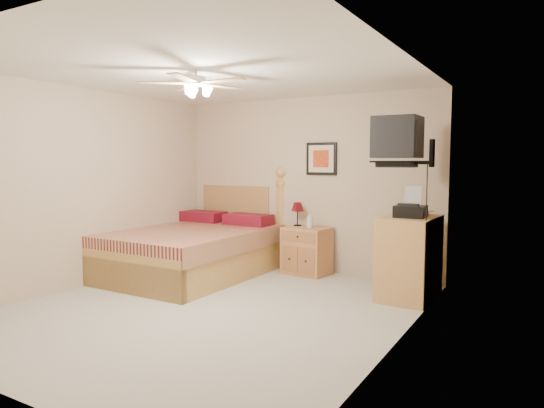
{
  "coord_description": "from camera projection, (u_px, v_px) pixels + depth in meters",
  "views": [
    {
      "loc": [
        3.14,
        -4.06,
        1.58
      ],
      "look_at": [
        0.24,
        0.9,
        1.08
      ],
      "focal_mm": 32.0,
      "sensor_mm": 36.0,
      "label": 1
    }
  ],
  "objects": [
    {
      "name": "framed_picture",
      "position": [
        321.0,
        159.0,
        6.85
      ],
      "size": [
        0.46,
        0.04,
        0.46
      ],
      "primitive_type": "cube",
      "color": "black",
      "rests_on": "wall_back"
    },
    {
      "name": "wall_left",
      "position": [
        83.0,
        188.0,
        6.1
      ],
      "size": [
        0.04,
        4.5,
        2.5
      ],
      "primitive_type": "cube",
      "color": "#BEA78C",
      "rests_on": "ground"
    },
    {
      "name": "wall_tv",
      "position": [
        411.0,
        141.0,
        5.32
      ],
      "size": [
        0.56,
        0.46,
        0.58
      ],
      "primitive_type": null,
      "color": "black",
      "rests_on": "wall_right"
    },
    {
      "name": "wall_right",
      "position": [
        398.0,
        201.0,
        4.09
      ],
      "size": [
        0.04,
        4.5,
        2.5
      ],
      "primitive_type": "cube",
      "color": "#BEA78C",
      "rests_on": "ground"
    },
    {
      "name": "table_lamp",
      "position": [
        297.0,
        214.0,
        6.95
      ],
      "size": [
        0.22,
        0.22,
        0.34
      ],
      "primitive_type": null,
      "rotation": [
        0.0,
        0.0,
        0.24
      ],
      "color": "#620C13",
      "rests_on": "nightstand"
    },
    {
      "name": "floor",
      "position": [
        211.0,
        309.0,
        5.21
      ],
      "size": [
        4.5,
        4.5,
        0.0
      ],
      "primitive_type": "plane",
      "color": "#AAA59A",
      "rests_on": "ground"
    },
    {
      "name": "magazine_lower",
      "position": [
        412.0,
        213.0,
        5.82
      ],
      "size": [
        0.26,
        0.3,
        0.02
      ],
      "primitive_type": "imported",
      "rotation": [
        0.0,
        0.0,
        0.37
      ],
      "color": "beige",
      "rests_on": "dresser"
    },
    {
      "name": "ceiling",
      "position": [
        208.0,
        72.0,
        4.99
      ],
      "size": [
        4.0,
        4.5,
        0.04
      ],
      "primitive_type": "cube",
      "color": "white",
      "rests_on": "ground"
    },
    {
      "name": "wall_back",
      "position": [
        305.0,
        184.0,
        7.03
      ],
      "size": [
        4.0,
        0.04,
        2.5
      ],
      "primitive_type": "cube",
      "color": "#BEA78C",
      "rests_on": "ground"
    },
    {
      "name": "ceiling_fan",
      "position": [
        196.0,
        83.0,
        4.83
      ],
      "size": [
        1.14,
        1.14,
        0.28
      ],
      "primitive_type": null,
      "color": "silver",
      "rests_on": "ceiling"
    },
    {
      "name": "nightstand",
      "position": [
        307.0,
        251.0,
        6.82
      ],
      "size": [
        0.65,
        0.52,
        0.66
      ],
      "primitive_type": "cube",
      "rotation": [
        0.0,
        0.0,
        -0.1
      ],
      "color": "#AA6F3F",
      "rests_on": "ground"
    },
    {
      "name": "dresser",
      "position": [
        409.0,
        258.0,
        5.57
      ],
      "size": [
        0.6,
        0.83,
        0.95
      ],
      "primitive_type": "cube",
      "rotation": [
        0.0,
        0.0,
        -0.04
      ],
      "color": "#B5814A",
      "rests_on": "ground"
    },
    {
      "name": "lotion_bottle",
      "position": [
        310.0,
        220.0,
        6.71
      ],
      "size": [
        0.11,
        0.11,
        0.22
      ],
      "primitive_type": "imported",
      "rotation": [
        0.0,
        0.0,
        0.27
      ],
      "color": "silver",
      "rests_on": "nightstand"
    },
    {
      "name": "fax_machine",
      "position": [
        411.0,
        202.0,
        5.44
      ],
      "size": [
        0.34,
        0.36,
        0.35
      ],
      "primitive_type": null,
      "rotation": [
        0.0,
        0.0,
        0.03
      ],
      "color": "black",
      "rests_on": "dresser"
    },
    {
      "name": "bed",
      "position": [
        188.0,
        221.0,
        6.73
      ],
      "size": [
        1.8,
        2.36,
        1.52
      ],
      "primitive_type": null,
      "rotation": [
        0.0,
        0.0,
        -0.01
      ],
      "color": "#B7813B",
      "rests_on": "ground"
    },
    {
      "name": "magazine_upper",
      "position": [
        414.0,
        211.0,
        5.81
      ],
      "size": [
        0.24,
        0.3,
        0.02
      ],
      "primitive_type": "imported",
      "rotation": [
        0.0,
        0.0,
        -0.15
      ],
      "color": "tan",
      "rests_on": "magazine_lower"
    }
  ]
}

